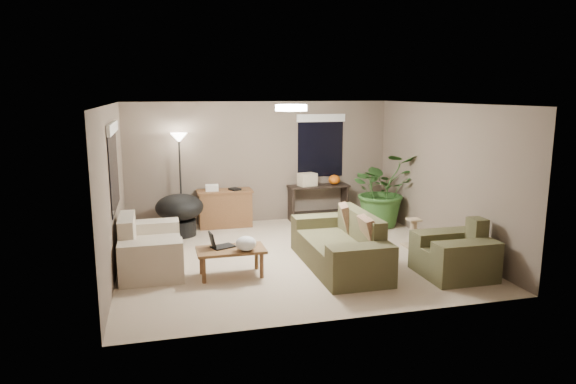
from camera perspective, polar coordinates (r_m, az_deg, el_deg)
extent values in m
plane|color=tan|center=(8.60, 0.33, -7.13)|extent=(5.50, 5.50, 0.00)
plane|color=white|center=(8.18, 0.35, 9.76)|extent=(5.50, 5.50, 0.00)
plane|color=#6A5A4E|center=(10.71, -3.07, 3.32)|extent=(5.50, 0.00, 5.50)
plane|color=#6A5A4E|center=(5.96, 6.47, -2.90)|extent=(5.50, 0.00, 5.50)
plane|color=#6A5A4E|center=(8.06, -18.93, 0.21)|extent=(0.00, 5.00, 5.00)
plane|color=#6A5A4E|center=(9.37, 16.84, 1.77)|extent=(0.00, 5.00, 5.00)
cube|color=#4C492E|center=(8.10, 5.60, -6.79)|extent=(0.95, 1.48, 0.42)
cube|color=#49462C|center=(8.11, 8.09, -3.69)|extent=(0.22, 1.48, 0.43)
cube|color=#454229|center=(7.26, 8.11, -8.23)|extent=(0.95, 0.36, 0.60)
cube|color=brown|center=(8.90, 3.59, -4.50)|extent=(0.95, 0.36, 0.60)
cube|color=#8C7251|center=(7.68, 8.92, -4.43)|extent=(0.26, 0.46, 0.47)
cube|color=#8C7251|center=(8.48, 6.53, -2.89)|extent=(0.33, 0.49, 0.47)
cube|color=beige|center=(8.23, -14.90, -6.81)|extent=(0.90, 0.88, 0.42)
cube|color=beige|center=(8.13, -17.45, -4.06)|extent=(0.22, 0.88, 0.43)
cube|color=beige|center=(7.61, -14.95, -7.57)|extent=(0.90, 0.36, 0.60)
cube|color=beige|center=(8.80, -14.91, -5.05)|extent=(0.90, 0.36, 0.60)
cube|color=#46432A|center=(8.05, 17.88, -7.38)|extent=(0.95, 0.28, 0.42)
cube|color=#49472C|center=(8.13, 20.24, -4.23)|extent=(0.22, 0.28, 0.43)
cube|color=brown|center=(7.77, 19.17, -7.43)|extent=(0.95, 0.36, 0.60)
cube|color=#4A472C|center=(8.28, 16.74, -6.15)|extent=(0.95, 0.36, 0.60)
cube|color=brown|center=(7.64, -6.37, -6.41)|extent=(1.00, 0.55, 0.04)
cylinder|color=brown|center=(7.47, -9.34, -8.59)|extent=(0.06, 0.06, 0.38)
cylinder|color=brown|center=(7.58, -2.94, -8.16)|extent=(0.06, 0.06, 0.38)
cylinder|color=brown|center=(7.85, -9.61, -7.63)|extent=(0.06, 0.06, 0.38)
cylinder|color=brown|center=(7.95, -3.52, -7.24)|extent=(0.06, 0.06, 0.38)
cube|color=black|center=(7.71, -7.22, -6.03)|extent=(0.39, 0.34, 0.02)
cube|color=black|center=(7.66, -8.43, -5.25)|extent=(0.10, 0.24, 0.22)
ellipsoid|color=white|center=(7.49, -4.70, -5.72)|extent=(0.36, 0.34, 0.21)
cube|color=brown|center=(10.45, -7.02, -1.92)|extent=(1.05, 0.45, 0.71)
cube|color=brown|center=(10.38, -7.07, 0.10)|extent=(1.10, 0.50, 0.04)
cube|color=silver|center=(10.33, -8.45, 0.47)|extent=(0.26, 0.22, 0.12)
cube|color=black|center=(10.35, -5.94, 0.32)|extent=(0.26, 0.28, 0.04)
cube|color=black|center=(10.87, 3.41, 0.66)|extent=(1.30, 0.40, 0.04)
cube|color=black|center=(10.78, 0.35, -1.44)|extent=(0.05, 0.38, 0.71)
cube|color=black|center=(11.14, 6.33, -1.10)|extent=(0.05, 0.38, 0.71)
cube|color=black|center=(10.99, 3.38, -2.32)|extent=(1.25, 0.36, 0.03)
ellipsoid|color=orange|center=(10.96, 5.16, 1.37)|extent=(0.29, 0.29, 0.21)
cube|color=beige|center=(10.77, 2.15, 1.40)|extent=(0.41, 0.35, 0.27)
cylinder|color=black|center=(9.99, -11.88, -3.90)|extent=(0.60, 0.60, 0.30)
ellipsoid|color=black|center=(9.89, -11.97, -1.66)|extent=(0.95, 0.95, 0.50)
cylinder|color=black|center=(10.46, -11.64, -4.01)|extent=(0.28, 0.28, 0.02)
cylinder|color=black|center=(10.27, -11.84, 0.80)|extent=(0.04, 0.04, 1.78)
cone|color=white|center=(10.15, -12.04, 5.92)|extent=(0.32, 0.32, 0.18)
cylinder|color=white|center=(8.18, 0.35, 9.34)|extent=(0.50, 0.50, 0.10)
imported|color=#2D5923|center=(10.56, 10.47, -0.59)|extent=(1.36, 1.51, 1.18)
cube|color=tan|center=(9.39, 13.67, -5.79)|extent=(0.32, 0.32, 0.03)
cylinder|color=tan|center=(9.32, 13.74, -4.41)|extent=(0.12, 0.12, 0.44)
cube|color=tan|center=(9.27, 13.81, -3.00)|extent=(0.22, 0.22, 0.03)
cube|color=black|center=(8.31, -18.80, 2.62)|extent=(0.01, 1.50, 1.30)
cube|color=white|center=(8.25, -18.92, 6.75)|extent=(0.05, 1.56, 0.16)
cube|color=black|center=(10.98, 3.62, 5.09)|extent=(1.00, 0.01, 1.30)
cube|color=white|center=(10.92, 3.69, 8.21)|extent=(1.06, 0.05, 0.16)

